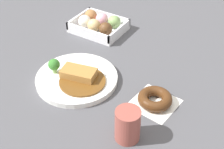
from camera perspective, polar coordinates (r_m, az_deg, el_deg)
ground_plane at (r=1.10m, az=-1.09°, el=1.28°), size 1.60×1.60×0.00m
curry_plate at (r=1.04m, az=-6.29°, el=-0.54°), size 0.26×0.26×0.07m
donut_box at (r=1.29m, az=-2.39°, el=8.84°), size 0.20×0.16×0.06m
chocolate_ring_donut at (r=0.96m, az=7.58°, el=-4.33°), size 0.14×0.14×0.03m
coffee_mug at (r=0.84m, az=2.76°, el=-8.87°), size 0.07×0.07×0.09m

